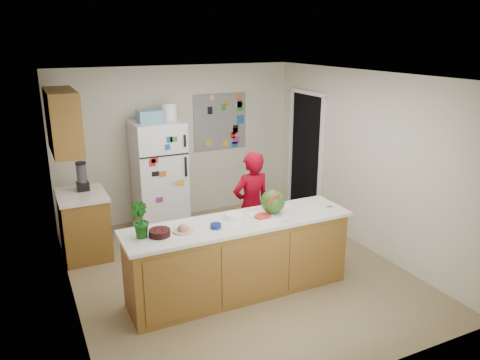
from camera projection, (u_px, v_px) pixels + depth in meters
name	position (u px, v px, depth m)	size (l,w,h in m)	color
floor	(237.00, 271.00, 6.11)	(4.00, 4.50, 0.02)	brown
wall_back	(178.00, 143.00, 7.69)	(4.00, 0.02, 2.50)	beige
wall_left	(64.00, 204.00, 4.91)	(0.02, 4.50, 2.50)	beige
wall_right	(366.00, 161.00, 6.57)	(0.02, 4.50, 2.50)	beige
ceiling	(236.00, 75.00, 5.37)	(4.00, 4.50, 0.02)	white
doorway	(306.00, 155.00, 7.88)	(0.03, 0.85, 2.04)	black
peninsula_base	(239.00, 259.00, 5.47)	(2.60, 0.62, 0.88)	brown
peninsula_top	(239.00, 223.00, 5.33)	(2.68, 0.70, 0.04)	silver
side_counter_base	(84.00, 226.00, 6.45)	(0.60, 0.80, 0.86)	brown
side_counter_top	(81.00, 195.00, 6.31)	(0.64, 0.84, 0.04)	silver
upper_cabinets	(63.00, 122.00, 5.92)	(0.35, 1.00, 0.80)	brown
refrigerator	(159.00, 176.00, 7.29)	(0.75, 0.70, 1.70)	silver
fridge_top_bin	(150.00, 116.00, 6.97)	(0.35, 0.28, 0.18)	#5999B2
photo_collage	(220.00, 122.00, 7.89)	(0.95, 0.01, 0.95)	slate
person	(251.00, 206.00, 6.25)	(0.55, 0.36, 1.51)	#6F010E
blender_appliance	(82.00, 177.00, 6.39)	(0.13, 0.13, 0.38)	black
cutting_board	(269.00, 215.00, 5.49)	(0.44, 0.33, 0.01)	silver
watermelon	(273.00, 201.00, 5.49)	(0.29, 0.29, 0.29)	#286212
watermelon_slice	(263.00, 216.00, 5.40)	(0.19, 0.19, 0.02)	red
cherry_bowl	(160.00, 233.00, 4.92)	(0.23, 0.23, 0.07)	black
white_bowl	(234.00, 216.00, 5.39)	(0.20, 0.20, 0.06)	white
cobalt_bowl	(216.00, 226.00, 5.12)	(0.12, 0.12, 0.05)	navy
plate	(183.00, 231.00, 5.03)	(0.23, 0.23, 0.02)	#C3B195
paper_towel	(269.00, 218.00, 5.38)	(0.20, 0.18, 0.02)	white
keys	(330.00, 206.00, 5.76)	(0.08, 0.04, 0.01)	gray
potted_plant	(140.00, 220.00, 4.85)	(0.21, 0.17, 0.38)	#133A0A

